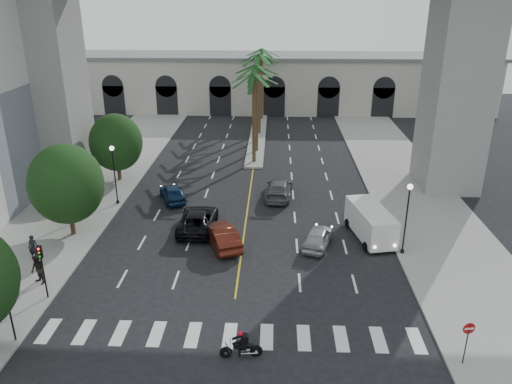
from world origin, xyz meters
name	(u,v)px	position (x,y,z in m)	size (l,w,h in m)	color
ground	(232,319)	(0.00, 0.00, 0.00)	(140.00, 140.00, 0.00)	black
sidewalk_left	(73,208)	(-15.00, 15.00, 0.07)	(8.00, 100.00, 0.15)	gray
sidewalk_right	(426,214)	(15.00, 15.00, 0.07)	(8.00, 100.00, 0.15)	gray
median	(257,137)	(0.00, 38.00, 0.10)	(2.00, 24.00, 0.20)	gray
pier_building	(262,82)	(0.00, 55.00, 4.27)	(71.00, 10.50, 8.50)	beige
palm_a	(254,79)	(0.00, 28.00, 9.10)	(3.20, 3.20, 10.30)	#47331E
palm_b	(256,70)	(0.10, 32.00, 9.37)	(3.20, 3.20, 10.60)	#47331E
palm_c	(255,69)	(-0.20, 36.00, 8.91)	(3.20, 3.20, 10.10)	#47331E
palm_d	(259,59)	(0.15, 40.00, 9.65)	(3.20, 3.20, 10.90)	#47331E
palm_e	(259,58)	(-0.10, 44.00, 9.19)	(3.20, 3.20, 10.40)	#47331E
palm_f	(262,53)	(0.20, 48.00, 9.46)	(3.20, 3.20, 10.70)	#47331E
street_tree_mid	(66,184)	(-13.00, 10.00, 4.21)	(5.44, 5.44, 7.21)	#382616
street_tree_far	(116,142)	(-13.00, 22.00, 3.90)	(5.04, 5.04, 6.68)	#382616
lamp_post_left_far	(114,170)	(-11.40, 16.00, 3.22)	(0.40, 0.40, 5.35)	black
lamp_post_right	(407,213)	(11.40, 8.00, 3.22)	(0.40, 0.40, 5.35)	black
traffic_signal_near	(8,302)	(-11.30, -2.50, 2.51)	(0.25, 0.18, 3.65)	black
traffic_signal_far	(42,263)	(-11.30, 1.50, 2.51)	(0.25, 0.18, 3.65)	black
motorcycle_rider	(242,345)	(0.80, -3.15, 0.71)	(2.19, 0.59, 1.58)	black
car_a	(318,237)	(5.52, 9.05, 0.72)	(1.71, 4.24, 1.44)	#9D9CA1
car_b	(222,236)	(-1.50, 8.80, 0.82)	(1.73, 4.95, 1.63)	#4F190F
car_c	(198,220)	(-3.65, 11.45, 0.82)	(2.71, 5.88, 1.63)	black
car_d	(279,188)	(2.68, 18.44, 0.81)	(2.26, 5.56, 1.61)	#5B5A5F
car_e	(172,193)	(-6.77, 17.14, 0.74)	(1.75, 4.36, 1.49)	navy
cargo_van	(371,222)	(9.51, 10.44, 1.34)	(3.19, 5.96, 2.41)	silver
pedestrian_a	(33,248)	(-14.20, 6.06, 1.03)	(0.65, 0.42, 1.77)	black
pedestrian_b	(38,270)	(-12.44, 2.99, 1.13)	(0.95, 0.74, 1.96)	black
do_not_enter_sign	(468,335)	(11.78, -3.35, 1.85)	(0.62, 0.13, 2.55)	black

